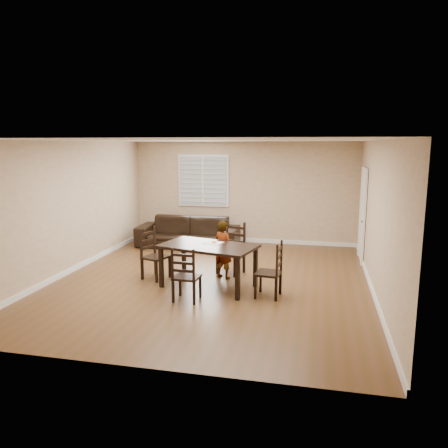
{
  "coord_description": "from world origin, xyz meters",
  "views": [
    {
      "loc": [
        2.0,
        -7.99,
        2.63
      ],
      "look_at": [
        0.09,
        0.68,
        1.0
      ],
      "focal_mm": 35.0,
      "sensor_mm": 36.0,
      "label": 1
    }
  ],
  "objects_px": {
    "chair_near": "(234,249)",
    "chair_far": "(184,278)",
    "dining_table": "(208,250)",
    "child": "(223,250)",
    "sofa": "(188,232)",
    "donut": "(214,242)",
    "chair_right": "(275,272)",
    "chair_left": "(151,255)"
  },
  "relations": [
    {
      "from": "dining_table",
      "to": "donut",
      "type": "distance_m",
      "value": 0.22
    },
    {
      "from": "dining_table",
      "to": "chair_far",
      "type": "relative_size",
      "value": 2.0
    },
    {
      "from": "chair_right",
      "to": "sofa",
      "type": "height_order",
      "value": "chair_right"
    },
    {
      "from": "dining_table",
      "to": "donut",
      "type": "height_order",
      "value": "donut"
    },
    {
      "from": "chair_near",
      "to": "donut",
      "type": "distance_m",
      "value": 0.96
    },
    {
      "from": "chair_left",
      "to": "child",
      "type": "height_order",
      "value": "child"
    },
    {
      "from": "sofa",
      "to": "child",
      "type": "bearing_deg",
      "value": -60.44
    },
    {
      "from": "chair_far",
      "to": "dining_table",
      "type": "bearing_deg",
      "value": -100.39
    },
    {
      "from": "chair_near",
      "to": "child",
      "type": "xyz_separation_m",
      "value": [
        -0.12,
        -0.45,
        0.1
      ]
    },
    {
      "from": "chair_near",
      "to": "sofa",
      "type": "distance_m",
      "value": 2.57
    },
    {
      "from": "chair_far",
      "to": "child",
      "type": "xyz_separation_m",
      "value": [
        0.34,
        1.48,
        0.15
      ]
    },
    {
      "from": "dining_table",
      "to": "child",
      "type": "xyz_separation_m",
      "value": [
        0.15,
        0.6,
        -0.14
      ]
    },
    {
      "from": "chair_far",
      "to": "donut",
      "type": "relative_size",
      "value": 10.33
    },
    {
      "from": "chair_left",
      "to": "child",
      "type": "bearing_deg",
      "value": -58.74
    },
    {
      "from": "chair_left",
      "to": "child",
      "type": "xyz_separation_m",
      "value": [
        1.41,
        0.28,
        0.12
      ]
    },
    {
      "from": "chair_near",
      "to": "child",
      "type": "height_order",
      "value": "child"
    },
    {
      "from": "child",
      "to": "chair_right",
      "type": "bearing_deg",
      "value": 168.5
    },
    {
      "from": "chair_near",
      "to": "chair_left",
      "type": "xyz_separation_m",
      "value": [
        -1.53,
        -0.74,
        -0.02
      ]
    },
    {
      "from": "dining_table",
      "to": "donut",
      "type": "bearing_deg",
      "value": 83.66
    },
    {
      "from": "chair_far",
      "to": "child",
      "type": "height_order",
      "value": "child"
    },
    {
      "from": "chair_near",
      "to": "sofa",
      "type": "relative_size",
      "value": 0.41
    },
    {
      "from": "chair_far",
      "to": "donut",
      "type": "height_order",
      "value": "chair_far"
    },
    {
      "from": "chair_far",
      "to": "chair_near",
      "type": "bearing_deg",
      "value": -101.57
    },
    {
      "from": "dining_table",
      "to": "child",
      "type": "relative_size",
      "value": 1.64
    },
    {
      "from": "sofa",
      "to": "dining_table",
      "type": "bearing_deg",
      "value": -67.98
    },
    {
      "from": "chair_far",
      "to": "chair_left",
      "type": "distance_m",
      "value": 1.61
    },
    {
      "from": "sofa",
      "to": "chair_far",
      "type": "bearing_deg",
      "value": -75.32
    },
    {
      "from": "chair_far",
      "to": "chair_right",
      "type": "xyz_separation_m",
      "value": [
        1.45,
        0.58,
        0.02
      ]
    },
    {
      "from": "chair_near",
      "to": "chair_right",
      "type": "distance_m",
      "value": 1.68
    },
    {
      "from": "dining_table",
      "to": "chair_near",
      "type": "bearing_deg",
      "value": 89.38
    },
    {
      "from": "chair_left",
      "to": "chair_near",
      "type": "bearing_deg",
      "value": -44.39
    },
    {
      "from": "chair_near",
      "to": "sofa",
      "type": "bearing_deg",
      "value": 147.7
    },
    {
      "from": "chair_left",
      "to": "donut",
      "type": "bearing_deg",
      "value": -76.06
    },
    {
      "from": "chair_left",
      "to": "sofa",
      "type": "distance_m",
      "value": 2.74
    },
    {
      "from": "chair_near",
      "to": "chair_far",
      "type": "relative_size",
      "value": 1.11
    },
    {
      "from": "dining_table",
      "to": "donut",
      "type": "xyz_separation_m",
      "value": [
        0.07,
        0.18,
        0.11
      ]
    },
    {
      "from": "child",
      "to": "sofa",
      "type": "xyz_separation_m",
      "value": [
        -1.48,
        2.46,
        -0.2
      ]
    },
    {
      "from": "sofa",
      "to": "donut",
      "type": "bearing_deg",
      "value": -65.58
    },
    {
      "from": "chair_near",
      "to": "chair_far",
      "type": "xyz_separation_m",
      "value": [
        -0.46,
        -1.93,
        -0.05
      ]
    },
    {
      "from": "dining_table",
      "to": "sofa",
      "type": "relative_size",
      "value": 0.73
    },
    {
      "from": "chair_near",
      "to": "sofa",
      "type": "height_order",
      "value": "chair_near"
    },
    {
      "from": "chair_far",
      "to": "donut",
      "type": "bearing_deg",
      "value": -101.79
    }
  ]
}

